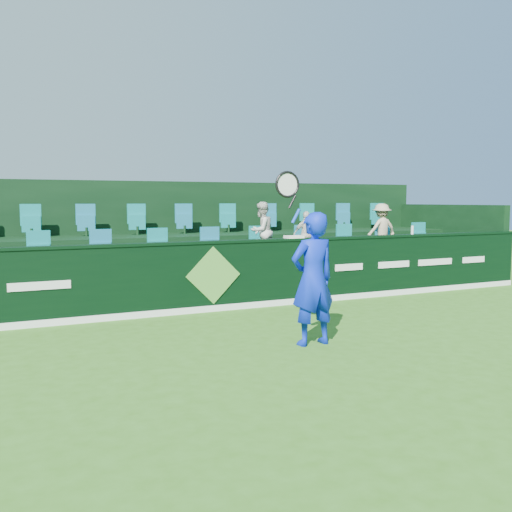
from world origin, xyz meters
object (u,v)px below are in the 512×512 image
drinks_bottle (412,230)px  tennis_player (313,278)px  spectator_left (261,231)px  spectator_middle (307,235)px  towel (294,237)px  spectator_right (382,229)px

drinks_bottle → tennis_player: bearing=-145.7°
drinks_bottle → spectator_left: bearing=161.1°
spectator_middle → spectator_left: bearing=14.6°
towel → drinks_bottle: bearing=0.0°
drinks_bottle → towel: bearing=180.0°
tennis_player → towel: 3.39m
towel → drinks_bottle: drinks_bottle is taller
spectator_right → tennis_player: bearing=43.6°
spectator_left → drinks_bottle: (3.27, -1.12, 0.00)m
spectator_left → spectator_right: bearing=155.0°
tennis_player → drinks_bottle: bearing=34.3°
drinks_bottle → spectator_middle: bearing=152.1°
tennis_player → towel: bearing=65.4°
spectator_left → spectator_right: spectator_left is taller
spectator_right → towel: size_ratio=3.40×
towel → drinks_bottle: size_ratio=1.86×
spectator_right → spectator_left: bearing=0.6°
tennis_player → spectator_left: size_ratio=2.02×
spectator_middle → towel: size_ratio=2.94×
tennis_player → drinks_bottle: (4.49, 3.06, 0.46)m
spectator_middle → spectator_right: 2.12m
spectator_left → drinks_bottle: size_ratio=6.55×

